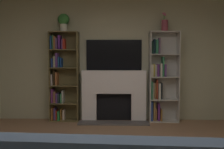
{
  "coord_description": "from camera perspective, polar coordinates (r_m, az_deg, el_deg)",
  "views": [
    {
      "loc": [
        0.09,
        -2.52,
        1.34
      ],
      "look_at": [
        0.0,
        1.15,
        1.11
      ],
      "focal_mm": 39.63,
      "sensor_mm": 36.0,
      "label": 1
    }
  ],
  "objects": [
    {
      "name": "bookshelf_right",
      "position": [
        5.38,
        11.06,
        -1.03
      ],
      "size": [
        0.61,
        0.29,
        1.91
      ],
      "color": "beige",
      "rests_on": "ground_plane"
    },
    {
      "name": "fireplace",
      "position": [
        5.33,
        0.45,
        -4.57
      ],
      "size": [
        1.46,
        0.53,
        1.09
      ],
      "color": "white",
      "rests_on": "ground_plane"
    },
    {
      "name": "bookshelf_left",
      "position": [
        5.45,
        -11.55,
        -0.58
      ],
      "size": [
        0.61,
        0.28,
        1.91
      ],
      "color": "brown",
      "rests_on": "ground_plane"
    },
    {
      "name": "wall_back_accent",
      "position": [
        5.43,
        0.48,
        3.97
      ],
      "size": [
        5.21,
        0.06,
        2.74
      ],
      "primitive_type": "cube",
      "color": "#ACA88B",
      "rests_on": "ground_plane"
    },
    {
      "name": "potted_plant",
      "position": [
        5.43,
        -11.1,
        12.0
      ],
      "size": [
        0.24,
        0.24,
        0.38
      ],
      "color": "beige",
      "rests_on": "bookshelf_left"
    },
    {
      "name": "vase_with_flowers",
      "position": [
        5.38,
        12.06,
        11.16
      ],
      "size": [
        0.14,
        0.14,
        0.4
      ],
      "color": "#923545",
      "rests_on": "bookshelf_right"
    },
    {
      "name": "tv",
      "position": [
        5.37,
        0.47,
        4.49
      ],
      "size": [
        1.19,
        0.06,
        0.66
      ],
      "primitive_type": "cube",
      "color": "black",
      "rests_on": "fireplace"
    }
  ]
}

